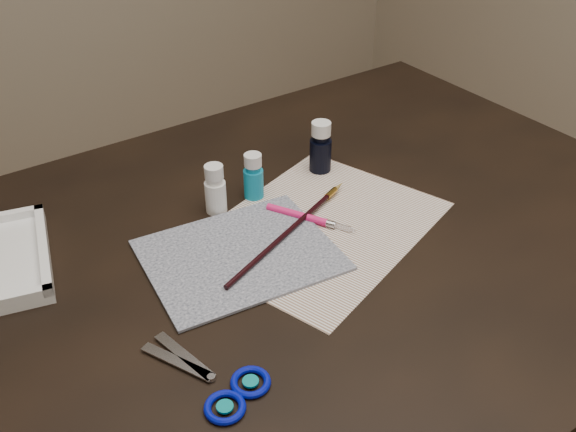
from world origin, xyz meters
TOP-DOWN VIEW (x-y plane):
  - table at (0.00, 0.00)m, footprint 1.30×0.90m
  - paper at (0.06, 0.01)m, footprint 0.44×0.39m
  - canvas at (-0.08, 0.01)m, footprint 0.29×0.25m
  - paint_bottle_white at (-0.04, 0.14)m, footprint 0.03×0.03m
  - paint_bottle_cyan at (0.03, 0.14)m, footprint 0.04×0.04m
  - paint_bottle_navy at (0.17, 0.14)m, footprint 0.04×0.04m
  - paintbrush at (0.02, 0.02)m, footprint 0.30×0.13m
  - craft_knife at (0.06, 0.02)m, footprint 0.09×0.14m
  - scissors at (-0.24, -0.15)m, footprint 0.16×0.21m

SIDE VIEW (x-z plane):
  - table at x=0.00m, z-range 0.00..0.75m
  - paper at x=0.06m, z-range 0.75..0.75m
  - canvas at x=-0.08m, z-range 0.75..0.76m
  - scissors at x=-0.24m, z-range 0.75..0.76m
  - craft_knife at x=0.06m, z-range 0.75..0.76m
  - paintbrush at x=0.02m, z-range 0.76..0.77m
  - paint_bottle_cyan at x=0.03m, z-range 0.75..0.83m
  - paint_bottle_white at x=-0.04m, z-range 0.75..0.83m
  - paint_bottle_navy at x=0.17m, z-range 0.75..0.84m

